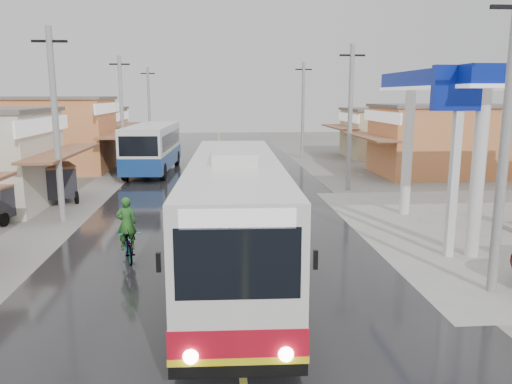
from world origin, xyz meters
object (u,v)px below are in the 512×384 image
Objects in this scene: coach_bus at (235,216)px; second_bus at (153,147)px; tricycle_far at (3,200)px; tricycle_near at (58,181)px; cyclist at (128,239)px.

coach_bus is 1.22× the size of second_bus.
tricycle_far is at bearing 144.15° from coach_bus.
second_bus reaches higher than tricycle_near.
tricycle_far is at bearing -106.71° from second_bus.
tricycle_near is at bearing 86.96° from tricycle_far.
cyclist is (1.44, -18.98, -1.06)m from second_bus.
second_bus is 19.07m from cyclist.
coach_bus is 14.09m from tricycle_near.
second_bus is at bearing 79.42° from cyclist.
coach_bus is at bearing -41.86° from cyclist.
tricycle_far is (-9.58, 7.39, -0.89)m from coach_bus.
cyclist is at bearing -29.24° from tricycle_far.
cyclist is 0.78× the size of tricycle_near.
coach_bus is at bearing -73.99° from second_bus.
tricycle_near is (-5.04, 9.52, 0.38)m from cyclist.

